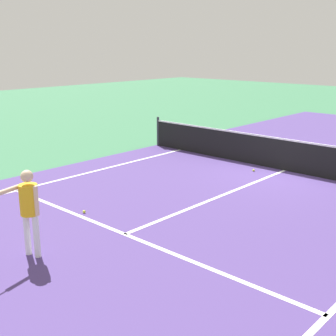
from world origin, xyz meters
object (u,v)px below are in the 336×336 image
Objects in this scene: net at (286,154)px; tennis_ball_mid_court at (84,212)px; tennis_ball_near_net at (254,170)px; player_near at (28,204)px.

net is 159.32× the size of tennis_ball_mid_court.
tennis_ball_near_net is at bearing 80.61° from tennis_ball_mid_court.
tennis_ball_near_net is at bearing -131.40° from net.
net is 6.73× the size of player_near.
net is 8.17m from player_near.
player_near is (-0.51, -8.14, 0.47)m from net.
player_near is 23.69× the size of tennis_ball_near_net.
player_near is at bearing -93.56° from net.
tennis_ball_mid_court is (-1.54, -6.22, -0.46)m from net.
player_near is at bearing -61.77° from tennis_ball_mid_court.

